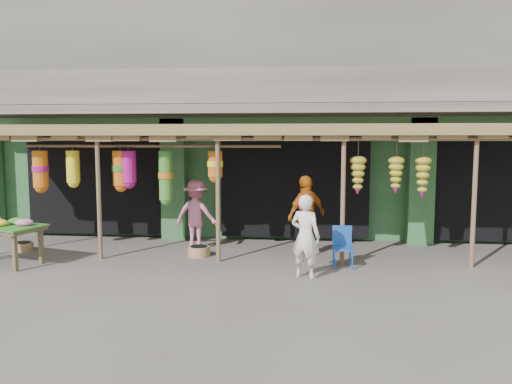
# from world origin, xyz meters

# --- Properties ---
(ground) EXTENTS (80.00, 80.00, 0.00)m
(ground) POSITION_xyz_m (0.00, 0.00, 0.00)
(ground) COLOR #514C47
(ground) RESTS_ON ground
(building) EXTENTS (16.40, 6.80, 7.00)m
(building) POSITION_xyz_m (-0.00, 4.87, 3.37)
(building) COLOR gray
(building) RESTS_ON ground
(awning) EXTENTS (14.00, 2.70, 2.79)m
(awning) POSITION_xyz_m (-0.17, 0.81, 2.58)
(awning) COLOR brown
(awning) RESTS_ON ground
(flower_table) EXTENTS (1.74, 1.30, 0.93)m
(flower_table) POSITION_xyz_m (-5.70, -0.82, 0.75)
(flower_table) COLOR brown
(flower_table) RESTS_ON ground
(blue_chair) EXTENTS (0.40, 0.41, 0.80)m
(blue_chair) POSITION_xyz_m (1.00, -0.37, 0.45)
(blue_chair) COLOR #18449C
(blue_chair) RESTS_ON ground
(basket_left) EXTENTS (0.50, 0.50, 0.19)m
(basket_left) POSITION_xyz_m (-6.05, 0.36, 0.09)
(basket_left) COLOR olive
(basket_left) RESTS_ON ground
(basket_mid) EXTENTS (0.51, 0.51, 0.18)m
(basket_mid) POSITION_xyz_m (-2.00, 0.26, 0.09)
(basket_mid) COLOR #976C43
(basket_mid) RESTS_ON ground
(basket_right) EXTENTS (0.56, 0.56, 0.21)m
(basket_right) POSITION_xyz_m (-2.00, 0.23, 0.10)
(basket_right) COLOR #956B45
(basket_right) RESTS_ON ground
(person_front) EXTENTS (0.65, 0.56, 1.52)m
(person_front) POSITION_xyz_m (0.27, -1.23, 0.76)
(person_front) COLOR silver
(person_front) RESTS_ON ground
(person_vendor) EXTENTS (1.03, 1.00, 1.73)m
(person_vendor) POSITION_xyz_m (0.29, 0.52, 0.87)
(person_vendor) COLOR #C76312
(person_vendor) RESTS_ON ground
(person_shopper) EXTENTS (1.11, 0.77, 1.58)m
(person_shopper) POSITION_xyz_m (-2.21, 1.00, 0.79)
(person_shopper) COLOR #D16F90
(person_shopper) RESTS_ON ground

